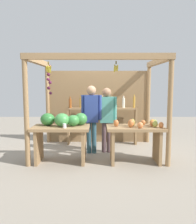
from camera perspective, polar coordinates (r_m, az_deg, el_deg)
name	(u,v)px	position (r m, az deg, el deg)	size (l,w,h in m)	color
ground_plane	(98,152)	(5.69, 0.00, -9.81)	(12.00, 12.00, 0.00)	gray
market_stall	(98,97)	(5.88, -0.09, 3.76)	(2.93, 2.05, 2.22)	#99754C
fruit_counter_left	(63,129)	(4.90, -8.72, -4.10)	(1.18, 0.66, 1.04)	#99754C
fruit_counter_right	(136,135)	(4.90, 9.35, -5.67)	(1.18, 0.64, 0.93)	#99754C
bottle_shelf_unit	(102,115)	(6.23, 0.97, -0.71)	(1.88, 0.22, 1.36)	#99754C
vendor_man	(91,113)	(5.40, -1.63, -0.30)	(0.48, 0.22, 1.60)	#2D5364
vendor_woman	(107,114)	(5.49, 2.15, -0.55)	(0.48, 0.21, 1.55)	#584246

